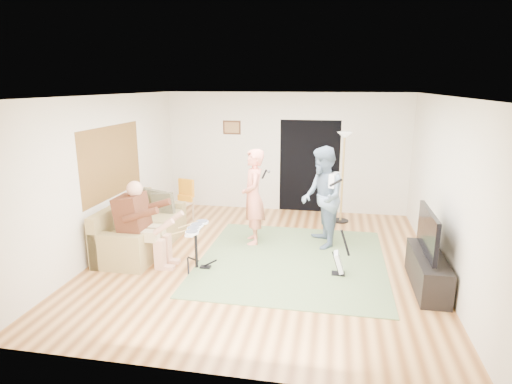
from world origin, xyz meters
TOP-DOWN VIEW (x-y plane):
  - floor at (0.00, 0.00)m, footprint 6.00×6.00m
  - walls at (0.00, 0.00)m, footprint 5.50×6.00m
  - ceiling at (0.00, 0.00)m, footprint 6.00×6.00m
  - window_blinds at (-2.74, 0.20)m, footprint 0.00×2.05m
  - doorway at (0.55, 2.99)m, footprint 2.10×0.00m
  - picture_frame at (-1.25, 2.99)m, footprint 0.42×0.03m
  - area_rug at (0.48, 0.04)m, footprint 3.05×3.27m
  - sofa at (-2.29, 0.11)m, footprint 0.88×2.13m
  - drummer at (-1.87, -0.54)m, footprint 0.91×0.51m
  - drum_kit at (-1.00, -0.54)m, footprint 0.40×0.71m
  - singer at (-0.32, 0.75)m, footprint 0.56×0.72m
  - microphone at (-0.12, 0.75)m, footprint 0.06×0.06m
  - guitarist at (0.92, 0.82)m, footprint 0.88×1.02m
  - guitar_held at (1.12, 0.82)m, footprint 0.32×0.60m
  - guitar_spare at (1.25, -0.38)m, footprint 0.27×0.24m
  - torchiere_lamp at (1.29, 2.32)m, footprint 0.34×0.34m
  - dining_chair at (-2.05, 1.73)m, footprint 0.47×0.50m
  - tv_cabinet at (2.50, -0.56)m, footprint 0.40×1.40m
  - television at (2.45, -0.56)m, footprint 0.06×1.17m

SIDE VIEW (x-z plane):
  - floor at x=0.00m, z-range 0.00..0.00m
  - area_rug at x=0.48m, z-range 0.00..0.02m
  - guitar_spare at x=1.25m, z-range -0.16..0.58m
  - tv_cabinet at x=2.50m, z-range 0.00..0.50m
  - sofa at x=-2.29m, z-range -0.14..0.72m
  - drum_kit at x=-1.00m, z-range -0.05..0.68m
  - dining_chair at x=-2.05m, z-range -0.13..0.77m
  - drummer at x=-1.87m, z-range -0.15..1.24m
  - television at x=2.45m, z-range 0.54..1.16m
  - singer at x=-0.32m, z-range 0.00..1.76m
  - guitarist at x=0.92m, z-range 0.00..1.82m
  - doorway at x=0.55m, z-range 0.00..2.10m
  - guitar_held at x=1.12m, z-range 1.11..1.37m
  - microphone at x=-0.12m, z-range 1.19..1.43m
  - torchiere_lamp at x=1.29m, z-range 0.36..2.27m
  - walls at x=0.00m, z-range 0.00..2.70m
  - window_blinds at x=-2.74m, z-range 0.53..2.58m
  - picture_frame at x=-1.25m, z-range 1.74..2.06m
  - ceiling at x=0.00m, z-range 2.70..2.70m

